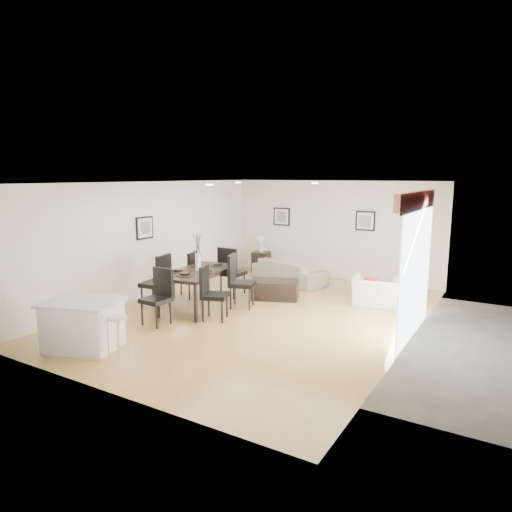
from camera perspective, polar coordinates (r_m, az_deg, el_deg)
The scene contains 26 objects.
ground at distance 9.52m, azimuth 0.54°, elevation -7.31°, with size 8.00×8.00×0.00m, color tan.
wall_back at distance 12.79m, azimuth 9.65°, elevation 3.22°, with size 6.00×0.04×2.70m, color white.
wall_front at distance 6.16m, azimuth -18.61°, elevation -4.50°, with size 6.00×0.04×2.70m, color white.
wall_left at distance 11.01m, azimuth -13.06°, elevation 2.01°, with size 0.04×8.00×2.70m, color white.
wall_right at distance 8.14m, azimuth 19.12°, elevation -1.06°, with size 0.04×8.00×2.70m, color white.
ceiling at distance 9.08m, azimuth 0.57°, elevation 9.17°, with size 6.00×8.00×0.02m, color white.
sofa at distance 12.22m, azimuth 4.18°, elevation -1.93°, with size 2.10×0.82×0.61m, color gray.
armchair at distance 10.41m, azimuth 14.70°, elevation -4.28°, with size 1.00×0.87×0.65m, color beige.
dining_table at distance 9.89m, azimuth -7.21°, elevation -2.27°, with size 1.31×2.12×0.83m.
dining_chair_wnear at distance 9.99m, azimuth -12.04°, elevation -2.78°, with size 0.61×0.61×1.18m.
dining_chair_wfar at distance 10.74m, azimuth -8.45°, elevation -2.04°, with size 0.60×0.60×1.09m.
dining_chair_enear at distance 9.09m, azimuth -5.73°, elevation -4.21°, with size 0.63×0.63×1.09m.
dining_chair_efar at distance 9.87m, azimuth -2.34°, elevation -2.76°, with size 0.67×0.67×1.17m.
dining_chair_head at distance 9.01m, azimuth -12.00°, elevation -4.55°, with size 0.50×0.50×1.08m.
dining_chair_foot at distance 10.87m, azimuth -3.23°, elevation -1.58°, with size 0.52×0.52×1.16m.
vase at distance 9.81m, azimuth -7.26°, elevation -0.07°, with size 0.95×1.50×0.79m.
coffee_table at distance 10.67m, azimuth 2.35°, elevation -4.19°, with size 1.08×0.65×0.43m, color black.
side_table at distance 13.54m, azimuth 0.63°, elevation -0.74°, with size 0.46×0.46×0.61m, color black.
table_lamp at distance 13.44m, azimuth 0.64°, elevation 1.78°, with size 0.24×0.24×0.46m.
cushion at distance 10.30m, azimuth 14.11°, elevation -3.37°, with size 0.27×0.08×0.27m, color #A42115.
kitchen_island at distance 8.13m, azimuth -20.83°, elevation -7.98°, with size 1.40×1.22×0.82m.
bar_stool at distance 7.47m, azimuth -16.97°, elevation -7.90°, with size 0.32×0.32×0.69m.
framed_print_back_left at distance 13.39m, azimuth 3.22°, elevation 4.94°, with size 0.52×0.04×0.52m.
framed_print_back_right at distance 12.43m, azimuth 13.51°, elevation 4.29°, with size 0.52×0.04×0.52m.
framed_print_left_wall at distance 10.81m, azimuth -13.74°, elevation 3.44°, with size 0.04×0.52×0.52m.
sliding_door at distance 8.39m, azimuth 19.37°, elevation 1.42°, with size 0.12×2.70×2.57m.
Camera 1 is at (4.58, -7.84, 2.84)m, focal length 32.00 mm.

